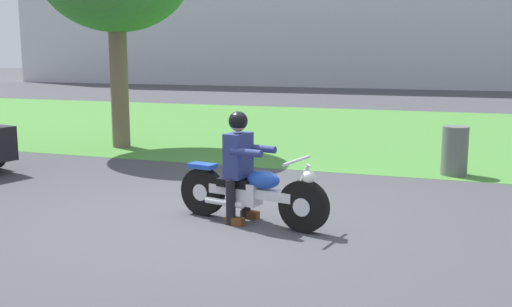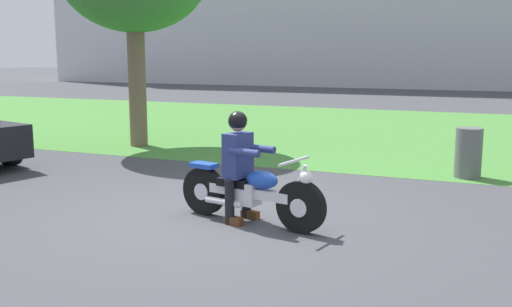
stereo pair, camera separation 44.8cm
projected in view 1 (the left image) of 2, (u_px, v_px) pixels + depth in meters
The scene contains 5 objects.
ground at pixel (222, 218), 7.65m from camera, with size 120.00×120.00×0.00m, color #424247.
grass_verge at pixel (352, 130), 16.37m from camera, with size 60.00×12.00×0.01m, color #478438.
motorcycle_lead at pixel (251, 193), 7.37m from camera, with size 2.07×0.74×0.87m.
rider_lead at pixel (240, 158), 7.38m from camera, with size 0.61×0.53×1.39m.
trash_can at pixel (455, 151), 10.28m from camera, with size 0.44×0.44×0.85m, color #595E5B.
Camera 1 is at (2.84, -6.85, 2.11)m, focal length 41.72 mm.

